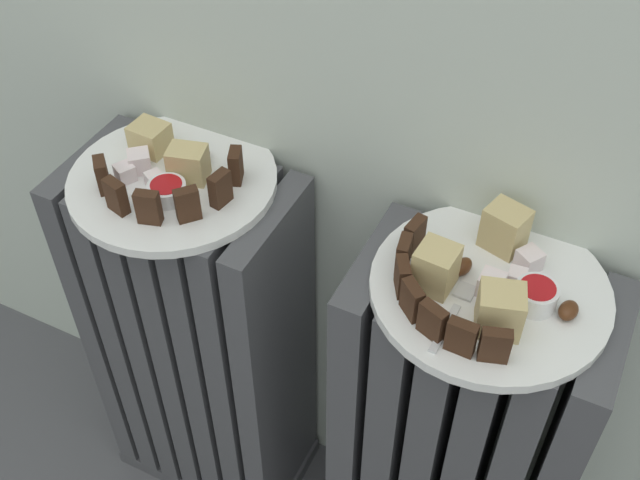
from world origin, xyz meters
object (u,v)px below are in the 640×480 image
Objects in this scene: plate_left at (173,181)px; plate_right at (490,289)px; jam_bowl_right at (536,295)px; fork at (454,311)px; radiator_left at (202,347)px; jam_bowl_left at (167,190)px; radiator_right at (452,452)px.

plate_right is at bearing 0.00° from plate_left.
jam_bowl_right reaches higher than fork.
radiator_left is 0.35m from jam_bowl_left.
radiator_left is 6.36× the size of fork.
plate_right is (0.40, 0.00, 0.00)m from plate_left.
plate_left is at bearing 179.36° from jam_bowl_right.
jam_bowl_left reaches higher than radiator_left.
jam_bowl_right is (0.45, -0.00, 0.35)m from radiator_left.
jam_bowl_right is at bearing 3.86° from jam_bowl_left.
plate_right is at bearing 66.36° from fork.
plate_left is (-0.40, 0.00, 0.33)m from radiator_right.
jam_bowl_right is at bearing -6.06° from plate_right.
plate_left is 1.00× the size of plate_right.
radiator_left is 14.43× the size of jam_bowl_right.
fork is (0.36, -0.02, -0.01)m from jam_bowl_left.
plate_left is at bearing 172.25° from fork.
radiator_right is 0.33m from plate_right.
jam_bowl_right is at bearing -0.64° from plate_left.
radiator_left is 1.00× the size of radiator_right.
radiator_right is 6.36× the size of fork.
radiator_right is 0.35m from jam_bowl_right.
radiator_left is 14.14× the size of jam_bowl_left.
jam_bowl_left reaches higher than radiator_right.
plate_left reaches higher than radiator_left.
plate_left is 0.45m from jam_bowl_right.
radiator_left is at bearing 180.00° from radiator_right.
radiator_right is at bearing 173.94° from jam_bowl_right.
jam_bowl_left reaches higher than fork.
plate_right is at bearing 173.94° from jam_bowl_right.
fork reaches higher than plate_right.
radiator_left is 0.40m from radiator_right.
radiator_right is 0.52m from jam_bowl_left.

